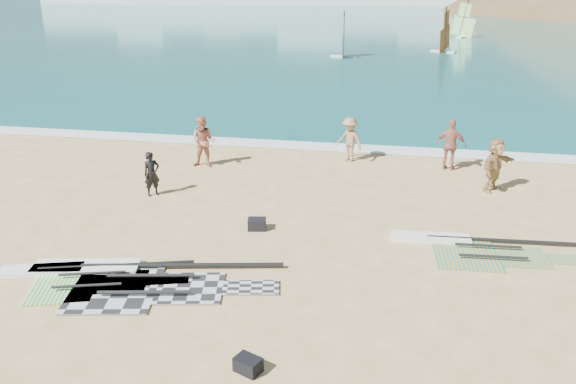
% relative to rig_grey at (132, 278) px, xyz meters
% --- Properties ---
extents(ground, '(300.00, 300.00, 0.00)m').
position_rel_rig_grey_xyz_m(ground, '(2.49, 0.12, -0.05)').
color(ground, '#DAC47F').
rests_on(ground, ground).
extents(sea, '(300.00, 240.00, 0.06)m').
position_rel_rig_grey_xyz_m(sea, '(2.49, 132.12, -0.05)').
color(sea, '#0D4C60').
rests_on(sea, ground).
extents(surf_line, '(300.00, 1.20, 0.04)m').
position_rel_rig_grey_xyz_m(surf_line, '(2.49, 12.42, -0.05)').
color(surf_line, white).
rests_on(surf_line, ground).
extents(rig_grey, '(6.52, 3.15, 0.21)m').
position_rel_rig_grey_xyz_m(rig_grey, '(0.00, 0.00, 0.00)').
color(rig_grey, '#242426').
rests_on(rig_grey, ground).
extents(rig_green, '(4.93, 2.69, 0.19)m').
position_rel_rig_grey_xyz_m(rig_green, '(-1.37, -0.22, -0.00)').
color(rig_green, green).
rests_on(rig_green, ground).
extents(rig_orange, '(5.28, 2.13, 0.20)m').
position_rel_rig_grey_xyz_m(rig_orange, '(8.46, 3.29, -0.00)').
color(rig_orange, orange).
rests_on(rig_orange, ground).
extents(gear_bag_near, '(0.59, 0.47, 0.34)m').
position_rel_rig_grey_xyz_m(gear_bag_near, '(2.36, 3.47, 0.12)').
color(gear_bag_near, black).
rests_on(gear_bag_near, ground).
extents(gear_bag_far, '(0.59, 0.51, 0.30)m').
position_rel_rig_grey_xyz_m(gear_bag_far, '(3.71, -2.84, 0.10)').
color(gear_bag_far, black).
rests_on(gear_bag_far, ground).
extents(person_wetsuit, '(0.66, 0.66, 1.54)m').
position_rel_rig_grey_xyz_m(person_wetsuit, '(-1.81, 5.56, 0.72)').
color(person_wetsuit, black).
rests_on(person_wetsuit, ground).
extents(beachgoer_left, '(0.99, 0.78, 2.02)m').
position_rel_rig_grey_xyz_m(beachgoer_left, '(-1.08, 8.88, 0.96)').
color(beachgoer_left, '#BB745E').
rests_on(beachgoer_left, ground).
extents(beachgoer_mid, '(1.35, 1.17, 1.81)m').
position_rel_rig_grey_xyz_m(beachgoer_mid, '(4.47, 10.65, 0.85)').
color(beachgoer_mid, '#997151').
rests_on(beachgoer_mid, ground).
extents(beachgoer_back, '(1.24, 0.74, 1.98)m').
position_rel_rig_grey_xyz_m(beachgoer_back, '(8.40, 10.30, 0.94)').
color(beachgoer_back, '#AA6350').
rests_on(beachgoer_back, ground).
extents(beachgoer_right, '(1.54, 1.72, 1.89)m').
position_rel_rig_grey_xyz_m(beachgoer_right, '(9.71, 8.17, 0.90)').
color(beachgoer_right, '#A78353').
rests_on(beachgoer_right, ground).
extents(windsurfer_left, '(2.36, 2.86, 4.27)m').
position_rel_rig_grey_xyz_m(windsurfer_left, '(1.22, 42.76, 1.20)').
color(windsurfer_left, white).
rests_on(windsurfer_left, ground).
extents(windsurfer_centre, '(2.56, 2.82, 4.53)m').
position_rel_rig_grey_xyz_m(windsurfer_centre, '(10.83, 48.47, 1.26)').
color(windsurfer_centre, white).
rests_on(windsurfer_centre, ground).
extents(windsurfer_right, '(2.83, 2.61, 4.65)m').
position_rel_rig_grey_xyz_m(windsurfer_right, '(14.17, 64.24, 1.29)').
color(windsurfer_right, white).
rests_on(windsurfer_right, ground).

